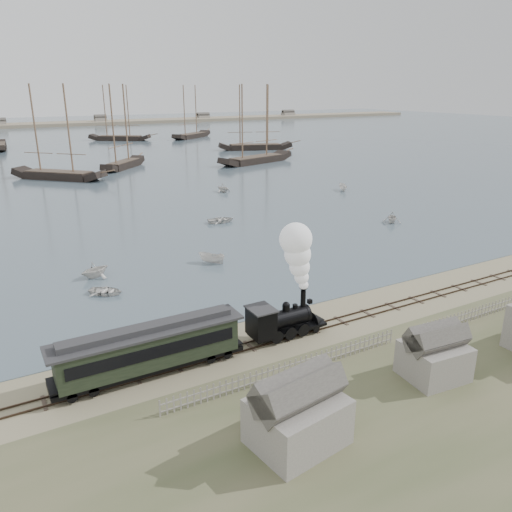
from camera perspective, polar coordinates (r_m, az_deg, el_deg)
ground at (r=44.29m, az=6.04°, el=-6.97°), size 600.00×600.00×0.00m
harbor_water at (r=204.51m, az=-23.27°, el=11.93°), size 600.00×336.00×0.06m
rail_track at (r=42.84m, az=7.60°, el=-7.91°), size 120.00×1.80×0.16m
picket_fence_west at (r=35.99m, az=3.96°, el=-13.44°), size 19.00×0.10×1.20m
picket_fence_east at (r=47.74m, az=23.88°, el=-6.61°), size 15.00×0.10×1.20m
shed_left at (r=30.35m, az=4.69°, el=-20.44°), size 5.00×4.00×4.10m
shed_mid at (r=37.81m, az=19.45°, el=-12.86°), size 4.00×3.50×3.60m
far_spit at (r=283.87m, az=-25.37°, el=13.17°), size 500.00×20.00×1.80m
locomotive at (r=39.65m, az=4.62°, el=-3.57°), size 7.16×2.67×8.93m
passenger_coach at (r=35.79m, az=-12.08°, el=-10.18°), size 13.50×2.60×3.28m
beached_dinghy at (r=38.93m, az=-11.50°, el=-10.44°), size 4.63×4.82×0.81m
rowboat_0 at (r=50.55m, az=-16.78°, el=-3.84°), size 3.99×4.10×0.69m
rowboat_1 at (r=55.20m, az=-17.95°, el=-1.47°), size 3.88×4.12×1.72m
rowboat_2 at (r=56.98m, az=-5.12°, el=-0.24°), size 3.07×3.02×1.21m
rowboat_3 at (r=74.32m, az=-4.01°, el=4.17°), size 3.32×4.32×0.83m
rowboat_4 at (r=76.58m, az=15.29°, el=4.29°), size 4.09×4.06×1.63m
rowboat_5 at (r=98.80m, az=9.89°, el=7.73°), size 3.50×2.55×1.27m
rowboat_7 at (r=96.27m, az=-3.78°, el=7.81°), size 3.80×3.47×1.70m
schooner_2 at (r=117.05m, az=-22.14°, el=12.99°), size 18.62×18.77×20.00m
schooner_3 at (r=128.53m, az=-15.25°, el=14.08°), size 14.57×15.50×20.00m
schooner_4 at (r=133.30m, az=-0.00°, el=14.86°), size 24.03×11.77×20.00m
schooner_5 at (r=162.59m, az=-0.08°, el=15.57°), size 23.86×12.49×20.00m
schooner_8 at (r=198.34m, az=-15.53°, el=15.50°), size 21.84×16.92×20.00m
schooner_9 at (r=202.72m, az=-7.46°, el=16.05°), size 20.97×17.26×20.00m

